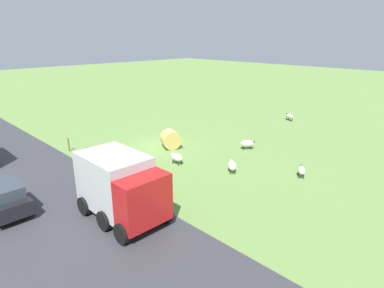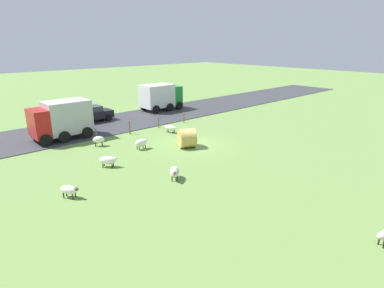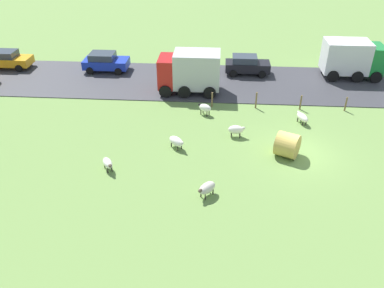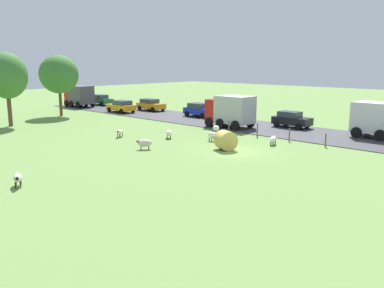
{
  "view_description": "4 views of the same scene",
  "coord_description": "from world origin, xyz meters",
  "px_view_note": "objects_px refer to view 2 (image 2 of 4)",
  "views": [
    {
      "loc": [
        16.34,
        20.06,
        8.79
      ],
      "look_at": [
        -0.68,
        2.85,
        0.7
      ],
      "focal_mm": 30.38,
      "sensor_mm": 36.0,
      "label": 1
    },
    {
      "loc": [
        -18.2,
        16.51,
        8.01
      ],
      "look_at": [
        -2.09,
        1.99,
        0.97
      ],
      "focal_mm": 29.35,
      "sensor_mm": 36.0,
      "label": 2
    },
    {
      "loc": [
        -20.55,
        5.13,
        13.25
      ],
      "look_at": [
        -1.15,
        6.49,
        1.15
      ],
      "focal_mm": 36.88,
      "sensor_mm": 36.0,
      "label": 3
    },
    {
      "loc": [
        -24.58,
        -18.61,
        6.69
      ],
      "look_at": [
        -3.31,
        1.46,
        0.83
      ],
      "focal_mm": 38.59,
      "sensor_mm": 36.0,
      "label": 4
    }
  ],
  "objects_px": {
    "car_4": "(93,113)",
    "truck_0": "(61,119)",
    "sheep_4": "(141,143)",
    "sheep_1": "(108,160)",
    "sheep_6": "(175,172)",
    "hay_bale_0": "(187,138)",
    "sheep_7": "(98,140)",
    "truck_1": "(161,96)",
    "sheep_3": "(171,128)",
    "sheep_5": "(69,190)"
  },
  "relations": [
    {
      "from": "hay_bale_0",
      "to": "truck_0",
      "type": "height_order",
      "value": "truck_0"
    },
    {
      "from": "sheep_1",
      "to": "truck_0",
      "type": "relative_size",
      "value": 0.25
    },
    {
      "from": "sheep_6",
      "to": "car_4",
      "type": "bearing_deg",
      "value": -9.43
    },
    {
      "from": "sheep_1",
      "to": "car_4",
      "type": "height_order",
      "value": "car_4"
    },
    {
      "from": "sheep_4",
      "to": "truck_0",
      "type": "relative_size",
      "value": 0.23
    },
    {
      "from": "sheep_1",
      "to": "sheep_3",
      "type": "bearing_deg",
      "value": -65.49
    },
    {
      "from": "sheep_6",
      "to": "truck_1",
      "type": "height_order",
      "value": "truck_1"
    },
    {
      "from": "sheep_3",
      "to": "car_4",
      "type": "height_order",
      "value": "car_4"
    },
    {
      "from": "sheep_5",
      "to": "sheep_4",
      "type": "bearing_deg",
      "value": -59.94
    },
    {
      "from": "sheep_3",
      "to": "hay_bale_0",
      "type": "relative_size",
      "value": 0.89
    },
    {
      "from": "truck_1",
      "to": "truck_0",
      "type": "bearing_deg",
      "value": 106.74
    },
    {
      "from": "sheep_4",
      "to": "car_4",
      "type": "relative_size",
      "value": 0.29
    },
    {
      "from": "sheep_4",
      "to": "truck_0",
      "type": "distance_m",
      "value": 7.8
    },
    {
      "from": "hay_bale_0",
      "to": "truck_1",
      "type": "height_order",
      "value": "truck_1"
    },
    {
      "from": "sheep_3",
      "to": "truck_1",
      "type": "height_order",
      "value": "truck_1"
    },
    {
      "from": "sheep_3",
      "to": "sheep_5",
      "type": "xyz_separation_m",
      "value": [
        -6.42,
        12.0,
        0.0
      ]
    },
    {
      "from": "sheep_1",
      "to": "truck_1",
      "type": "height_order",
      "value": "truck_1"
    },
    {
      "from": "sheep_6",
      "to": "sheep_7",
      "type": "height_order",
      "value": "sheep_7"
    },
    {
      "from": "sheep_1",
      "to": "truck_0",
      "type": "height_order",
      "value": "truck_0"
    },
    {
      "from": "sheep_1",
      "to": "sheep_7",
      "type": "xyz_separation_m",
      "value": [
        4.61,
        -1.57,
        0.07
      ]
    },
    {
      "from": "sheep_5",
      "to": "hay_bale_0",
      "type": "bearing_deg",
      "value": -77.77
    },
    {
      "from": "hay_bale_0",
      "to": "truck_0",
      "type": "bearing_deg",
      "value": 36.18
    },
    {
      "from": "sheep_3",
      "to": "truck_0",
      "type": "height_order",
      "value": "truck_0"
    },
    {
      "from": "truck_1",
      "to": "sheep_4",
      "type": "bearing_deg",
      "value": 137.41
    },
    {
      "from": "sheep_5",
      "to": "truck_1",
      "type": "distance_m",
      "value": 23.17
    },
    {
      "from": "sheep_4",
      "to": "sheep_5",
      "type": "distance_m",
      "value": 8.54
    },
    {
      "from": "hay_bale_0",
      "to": "sheep_4",
      "type": "bearing_deg",
      "value": 55.91
    },
    {
      "from": "sheep_4",
      "to": "sheep_5",
      "type": "relative_size",
      "value": 1.0
    },
    {
      "from": "truck_0",
      "to": "truck_1",
      "type": "bearing_deg",
      "value": -73.26
    },
    {
      "from": "hay_bale_0",
      "to": "sheep_7",
      "type": "bearing_deg",
      "value": 45.95
    },
    {
      "from": "sheep_3",
      "to": "sheep_4",
      "type": "relative_size",
      "value": 1.19
    },
    {
      "from": "sheep_5",
      "to": "hay_bale_0",
      "type": "relative_size",
      "value": 0.75
    },
    {
      "from": "sheep_7",
      "to": "truck_1",
      "type": "xyz_separation_m",
      "value": [
        7.98,
        -12.2,
        1.21
      ]
    },
    {
      "from": "sheep_4",
      "to": "car_4",
      "type": "height_order",
      "value": "car_4"
    },
    {
      "from": "sheep_1",
      "to": "sheep_6",
      "type": "height_order",
      "value": "sheep_6"
    },
    {
      "from": "sheep_7",
      "to": "truck_0",
      "type": "xyz_separation_m",
      "value": [
        3.9,
        1.35,
        1.25
      ]
    },
    {
      "from": "sheep_1",
      "to": "sheep_6",
      "type": "distance_m",
      "value": 4.99
    },
    {
      "from": "sheep_4",
      "to": "truck_1",
      "type": "xyz_separation_m",
      "value": [
        10.93,
        -10.04,
        1.24
      ]
    },
    {
      "from": "sheep_1",
      "to": "sheep_4",
      "type": "distance_m",
      "value": 4.08
    },
    {
      "from": "sheep_6",
      "to": "truck_0",
      "type": "bearing_deg",
      "value": 8.01
    },
    {
      "from": "sheep_7",
      "to": "truck_0",
      "type": "bearing_deg",
      "value": 19.06
    },
    {
      "from": "truck_0",
      "to": "hay_bale_0",
      "type": "bearing_deg",
      "value": -143.82
    },
    {
      "from": "sheep_7",
      "to": "sheep_6",
      "type": "bearing_deg",
      "value": -176.94
    },
    {
      "from": "car_4",
      "to": "truck_1",
      "type": "bearing_deg",
      "value": -90.01
    },
    {
      "from": "sheep_5",
      "to": "car_4",
      "type": "distance_m",
      "value": 17.46
    },
    {
      "from": "truck_1",
      "to": "sheep_6",
      "type": "bearing_deg",
      "value": 145.64
    },
    {
      "from": "sheep_3",
      "to": "sheep_4",
      "type": "height_order",
      "value": "sheep_4"
    },
    {
      "from": "sheep_1",
      "to": "truck_1",
      "type": "distance_m",
      "value": 18.7
    },
    {
      "from": "truck_0",
      "to": "truck_1",
      "type": "height_order",
      "value": "truck_0"
    },
    {
      "from": "car_4",
      "to": "truck_0",
      "type": "bearing_deg",
      "value": 131.04
    }
  ]
}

